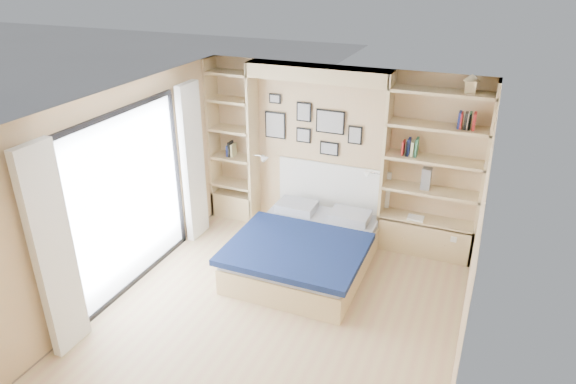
% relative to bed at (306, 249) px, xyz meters
% --- Properties ---
extents(ground, '(4.50, 4.50, 0.00)m').
position_rel_bed_xyz_m(ground, '(0.07, -1.08, -0.27)').
color(ground, tan).
rests_on(ground, ground).
extents(room_shell, '(4.50, 4.50, 4.50)m').
position_rel_bed_xyz_m(room_shell, '(-0.31, 0.44, 0.80)').
color(room_shell, tan).
rests_on(room_shell, ground).
extents(bed, '(1.70, 2.21, 1.07)m').
position_rel_bed_xyz_m(bed, '(0.00, 0.00, 0.00)').
color(bed, '#D6B884').
rests_on(bed, ground).
extents(photo_gallery, '(1.48, 0.02, 0.82)m').
position_rel_bed_xyz_m(photo_gallery, '(-0.38, 1.14, 1.33)').
color(photo_gallery, black).
rests_on(photo_gallery, ground).
extents(reading_lamps, '(1.92, 0.12, 0.15)m').
position_rel_bed_xyz_m(reading_lamps, '(-0.23, 0.92, 0.83)').
color(reading_lamps, silver).
rests_on(reading_lamps, ground).
extents(shelf_decor, '(3.51, 0.23, 2.03)m').
position_rel_bed_xyz_m(shelf_decor, '(1.15, 0.98, 1.42)').
color(shelf_decor, '#A51E1E').
rests_on(shelf_decor, ground).
extents(deck, '(3.20, 4.00, 0.05)m').
position_rel_bed_xyz_m(deck, '(-3.53, -1.08, -0.27)').
color(deck, '#736455').
rests_on(deck, ground).
extents(deck_chair, '(0.53, 0.78, 0.73)m').
position_rel_bed_xyz_m(deck_chair, '(-3.75, -0.73, 0.07)').
color(deck_chair, tan).
rests_on(deck_chair, ground).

